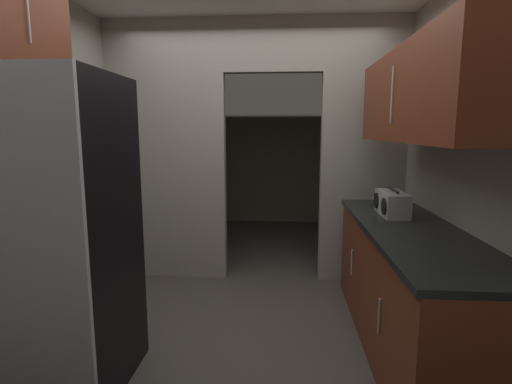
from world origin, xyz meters
TOP-DOWN VIEW (x-y plane):
  - ground at (0.00, 0.00)m, footprint 20.00×20.00m
  - kitchen_partition at (-0.06, 1.37)m, footprint 3.00×0.12m
  - adjoining_room_shell at (0.00, 3.16)m, footprint 3.00×2.67m
  - refrigerator at (-1.07, -0.48)m, footprint 0.85×0.79m
  - lower_cabinet_run at (1.18, 0.07)m, footprint 0.64×2.17m
  - upper_cabinet_counterside at (1.18, 0.07)m, footprint 0.36×1.95m
  - boombox at (1.15, 0.48)m, footprint 0.19×0.42m
  - book_stack at (1.16, 0.86)m, footprint 0.12×0.17m

SIDE VIEW (x-z plane):
  - ground at x=0.00m, z-range 0.00..0.00m
  - lower_cabinet_run at x=1.18m, z-range 0.00..0.88m
  - book_stack at x=1.16m, z-range 0.88..0.95m
  - refrigerator at x=-1.07m, z-range 0.00..1.86m
  - boombox at x=1.15m, z-range 0.87..1.08m
  - adjoining_room_shell at x=0.00m, z-range 0.00..2.62m
  - kitchen_partition at x=-0.06m, z-range 0.09..2.71m
  - upper_cabinet_counterside at x=1.18m, z-range 1.46..2.07m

